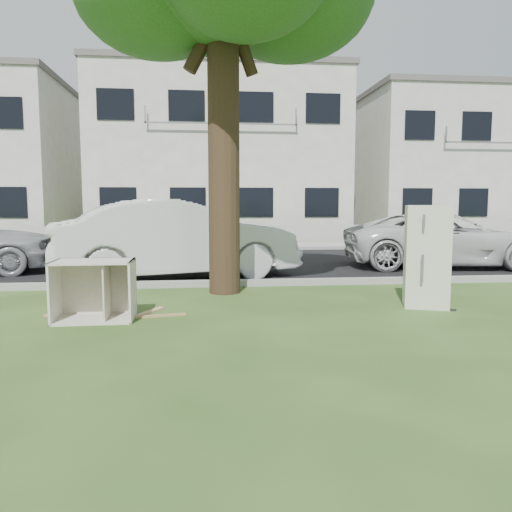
{
  "coord_description": "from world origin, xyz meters",
  "views": [
    {
      "loc": [
        -0.76,
        -6.89,
        1.57
      ],
      "look_at": [
        0.03,
        0.6,
        0.77
      ],
      "focal_mm": 35.0,
      "sensor_mm": 36.0,
      "label": 1
    }
  ],
  "objects": [
    {
      "name": "ground",
      "position": [
        0.0,
        0.0,
        0.0
      ],
      "size": [
        120.0,
        120.0,
        0.0
      ],
      "primitive_type": "plane",
      "color": "#2C4A1A"
    },
    {
      "name": "road",
      "position": [
        0.0,
        6.0,
        0.01
      ],
      "size": [
        120.0,
        7.0,
        0.01
      ],
      "primitive_type": "cube",
      "color": "black",
      "rests_on": "ground"
    },
    {
      "name": "kerb_near",
      "position": [
        0.0,
        2.45,
        0.0
      ],
      "size": [
        120.0,
        0.18,
        0.12
      ],
      "primitive_type": "cube",
      "color": "gray",
      "rests_on": "ground"
    },
    {
      "name": "kerb_far",
      "position": [
        0.0,
        9.55,
        0.0
      ],
      "size": [
        120.0,
        0.18,
        0.12
      ],
      "primitive_type": "cube",
      "color": "gray",
      "rests_on": "ground"
    },
    {
      "name": "sidewalk",
      "position": [
        0.0,
        11.0,
        0.01
      ],
      "size": [
        120.0,
        2.8,
        0.01
      ],
      "primitive_type": "cube",
      "color": "gray",
      "rests_on": "ground"
    },
    {
      "name": "low_wall",
      "position": [
        0.0,
        12.6,
        0.35
      ],
      "size": [
        120.0,
        0.15,
        0.7
      ],
      "primitive_type": "cube",
      "color": "gray",
      "rests_on": "ground"
    },
    {
      "name": "townhouse_center",
      "position": [
        0.0,
        17.5,
        3.72
      ],
      "size": [
        11.22,
        8.16,
        7.44
      ],
      "color": "silver",
      "rests_on": "ground"
    },
    {
      "name": "townhouse_right",
      "position": [
        12.0,
        17.5,
        3.42
      ],
      "size": [
        10.2,
        8.16,
        6.84
      ],
      "color": "silver",
      "rests_on": "ground"
    },
    {
      "name": "fridge",
      "position": [
        2.6,
        0.31,
        0.77
      ],
      "size": [
        0.79,
        0.76,
        1.54
      ],
      "primitive_type": "cube",
      "rotation": [
        0.0,
        0.0,
        -0.33
      ],
      "color": "beige",
      "rests_on": "ground"
    },
    {
      "name": "cabinet",
      "position": [
        -2.23,
        -0.09,
        0.4
      ],
      "size": [
        1.05,
        0.66,
        0.81
      ],
      "primitive_type": "cube",
      "rotation": [
        0.0,
        0.0,
        0.01
      ],
      "color": "beige",
      "rests_on": "ground"
    },
    {
      "name": "plank_a",
      "position": [
        -1.62,
        -0.03,
        0.01
      ],
      "size": [
        1.21,
        0.32,
        0.02
      ],
      "primitive_type": "cube",
      "rotation": [
        0.0,
        0.0,
        0.18
      ],
      "color": "#997B4A",
      "rests_on": "ground"
    },
    {
      "name": "plank_b",
      "position": [
        -2.59,
        0.01,
        0.01
      ],
      "size": [
        0.82,
        0.53,
        0.02
      ],
      "primitive_type": "cube",
      "rotation": [
        0.0,
        0.0,
        -0.53
      ],
      "color": "tan",
      "rests_on": "ground"
    },
    {
      "name": "plank_c",
      "position": [
        -1.6,
        0.19,
        0.01
      ],
      "size": [
        0.5,
        0.8,
        0.02
      ],
      "primitive_type": "cube",
      "rotation": [
        0.0,
        0.0,
        1.07
      ],
      "color": "tan",
      "rests_on": "ground"
    },
    {
      "name": "car_center",
      "position": [
        -1.33,
        3.53,
        0.82
      ],
      "size": [
        5.28,
        3.07,
        1.65
      ],
      "primitive_type": "imported",
      "rotation": [
        0.0,
        0.0,
        1.85
      ],
      "color": "silver",
      "rests_on": "ground"
    },
    {
      "name": "car_right",
      "position": [
        5.14,
        4.81,
        0.67
      ],
      "size": [
        5.03,
        2.72,
        1.34
      ],
      "primitive_type": "imported",
      "rotation": [
        0.0,
        0.0,
        1.46
      ],
      "color": "silver",
      "rests_on": "ground"
    }
  ]
}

